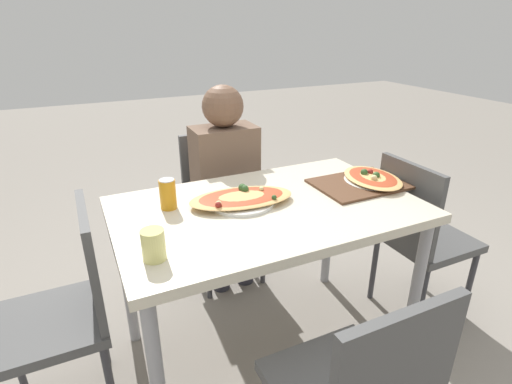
% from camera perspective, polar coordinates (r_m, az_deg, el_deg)
% --- Properties ---
extents(ground_plane, '(14.00, 14.00, 0.00)m').
position_cam_1_polar(ground_plane, '(2.10, 1.43, -21.18)').
color(ground_plane, gray).
extents(dining_table, '(1.25, 0.77, 0.77)m').
position_cam_1_polar(dining_table, '(1.69, 1.66, -4.37)').
color(dining_table, beige).
rests_on(dining_table, ground_plane).
extents(chair_far_seated, '(0.40, 0.40, 0.87)m').
position_cam_1_polar(chair_far_seated, '(2.38, -5.17, -1.01)').
color(chair_far_seated, '#4C4C4C').
rests_on(chair_far_seated, ground_plane).
extents(chair_side_left, '(0.40, 0.40, 0.87)m').
position_cam_1_polar(chair_side_left, '(1.70, -25.51, -14.48)').
color(chair_side_left, '#4C4C4C').
rests_on(chair_side_left, ground_plane).
extents(chair_side_right, '(0.40, 0.40, 0.87)m').
position_cam_1_polar(chair_side_right, '(2.18, 22.25, -5.29)').
color(chair_side_right, '#4C4C4C').
rests_on(chair_side_right, ground_plane).
extents(person_seated, '(0.34, 0.24, 1.17)m').
position_cam_1_polar(person_seated, '(2.21, -4.33, 2.61)').
color(person_seated, '#2D2D38').
rests_on(person_seated, ground_plane).
extents(pizza_main, '(0.46, 0.28, 0.06)m').
position_cam_1_polar(pizza_main, '(1.67, -2.07, -0.92)').
color(pizza_main, white).
rests_on(pizza_main, dining_table).
extents(soda_can, '(0.07, 0.07, 0.12)m').
position_cam_1_polar(soda_can, '(1.64, -12.48, -0.29)').
color(soda_can, orange).
rests_on(soda_can, dining_table).
extents(drink_glass, '(0.08, 0.08, 0.10)m').
position_cam_1_polar(drink_glass, '(1.31, -14.44, -7.33)').
color(drink_glass, '#E0DB7F').
rests_on(drink_glass, dining_table).
extents(serving_tray, '(0.41, 0.30, 0.01)m').
position_cam_1_polar(serving_tray, '(1.91, 14.46, 1.11)').
color(serving_tray, brown).
rests_on(serving_tray, dining_table).
extents(pizza_second, '(0.28, 0.36, 0.06)m').
position_cam_1_polar(pizza_second, '(1.95, 16.28, 1.85)').
color(pizza_second, white).
rests_on(pizza_second, dining_table).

